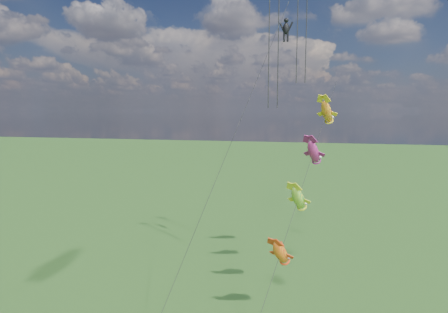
# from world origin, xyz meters

# --- Properties ---
(ground) EXTENTS (300.00, 300.00, 0.00)m
(ground) POSITION_xyz_m (0.00, 0.00, 0.00)
(ground) COLOR #154110
(fish_windsock_rig) EXTENTS (5.34, 15.12, 16.57)m
(fish_windsock_rig) POSITION_xyz_m (18.52, 6.74, 9.29)
(fish_windsock_rig) COLOR brown
(fish_windsock_rig) RESTS_ON ground
(parafoil_rig) EXTENTS (8.50, 15.90, 25.79)m
(parafoil_rig) POSITION_xyz_m (16.50, 9.44, 20.25)
(parafoil_rig) COLOR brown
(parafoil_rig) RESTS_ON ground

